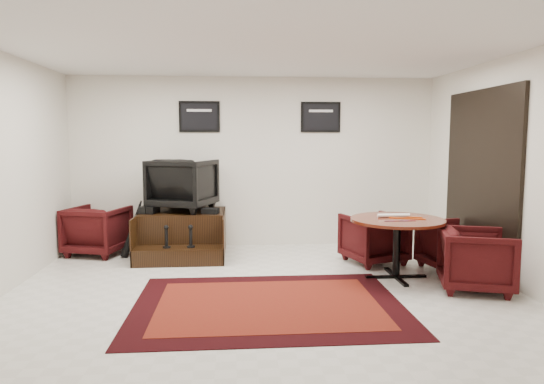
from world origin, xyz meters
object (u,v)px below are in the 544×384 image
(shine_podium, at_px, (183,235))
(table_chair_window, at_px, (452,243))
(meeting_table, at_px, (397,226))
(table_chair_corner, at_px, (476,257))
(shine_chair, at_px, (183,182))
(armchair_side, at_px, (98,228))
(table_chair_back, at_px, (374,236))

(shine_podium, height_order, table_chair_window, table_chair_window)
(meeting_table, relative_size, table_chair_corner, 1.47)
(shine_chair, bearing_deg, table_chair_corner, 169.31)
(armchair_side, bearing_deg, table_chair_back, -175.03)
(table_chair_back, height_order, table_chair_corner, table_chair_corner)
(shine_chair, relative_size, table_chair_corner, 1.12)
(shine_podium, height_order, table_chair_corner, table_chair_corner)
(shine_chair, height_order, table_chair_corner, shine_chair)
(meeting_table, height_order, table_chair_window, meeting_table)
(table_chair_corner, bearing_deg, armchair_side, 83.23)
(table_chair_corner, bearing_deg, shine_podium, 77.46)
(shine_podium, bearing_deg, meeting_table, -27.65)
(table_chair_back, distance_m, table_chair_window, 1.07)
(table_chair_window, distance_m, table_chair_corner, 0.90)
(shine_podium, xyz_separation_m, table_chair_corner, (3.65, -2.07, 0.09))
(shine_podium, relative_size, table_chair_back, 1.69)
(shine_chair, relative_size, table_chair_back, 1.14)
(shine_chair, relative_size, meeting_table, 0.76)
(armchair_side, bearing_deg, shine_podium, -168.88)
(shine_chair, xyz_separation_m, table_chair_window, (3.77, -1.32, -0.75))
(table_chair_corner, bearing_deg, shine_chair, 75.84)
(table_chair_window, height_order, table_chair_corner, table_chair_corner)
(meeting_table, bearing_deg, armchair_side, 158.79)
(table_chair_back, bearing_deg, shine_chair, -34.77)
(meeting_table, relative_size, table_chair_window, 1.61)
(table_chair_back, bearing_deg, shine_podium, -32.14)
(shine_chair, bearing_deg, table_chair_back, -176.41)
(shine_chair, height_order, meeting_table, shine_chair)
(armchair_side, relative_size, table_chair_window, 1.12)
(shine_chair, xyz_separation_m, meeting_table, (2.88, -1.65, -0.44))
(shine_podium, bearing_deg, table_chair_corner, -29.55)
(armchair_side, bearing_deg, shine_chair, -162.89)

